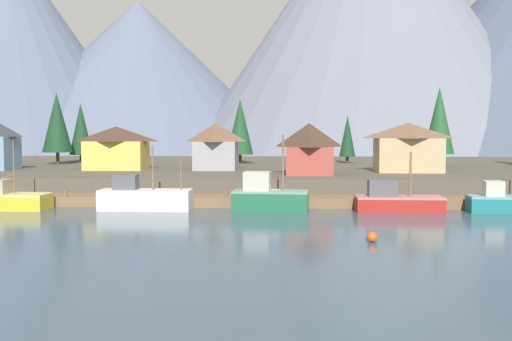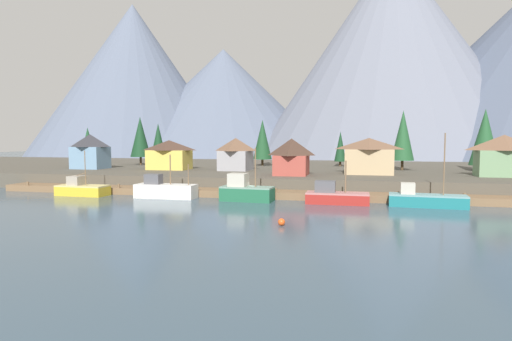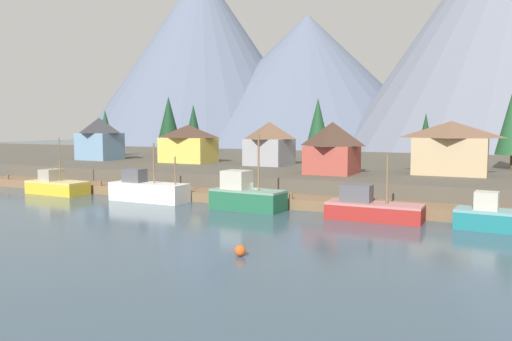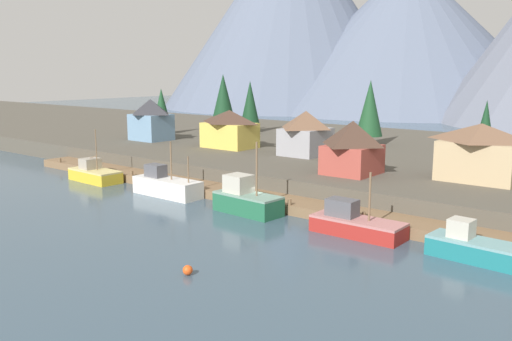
% 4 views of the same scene
% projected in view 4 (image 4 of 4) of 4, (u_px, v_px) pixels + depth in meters
% --- Properties ---
extents(ground_plane, '(400.00, 400.00, 1.00)m').
position_uv_depth(ground_plane, '(353.00, 183.00, 70.96)').
color(ground_plane, '#384C5B').
extents(dock, '(80.00, 4.00, 1.60)m').
position_uv_depth(dock, '(268.00, 201.00, 56.98)').
color(dock, brown).
rests_on(dock, ground_plane).
extents(shoreline_bank, '(400.00, 56.00, 2.50)m').
position_uv_depth(shoreline_bank, '(393.00, 158.00, 79.84)').
color(shoreline_bank, '#4C473D').
rests_on(shoreline_bank, ground_plane).
extents(mountain_west_peak, '(99.26, 99.26, 72.81)m').
position_uv_depth(mountain_west_peak, '(292.00, 11.00, 209.10)').
color(mountain_west_peak, slate).
rests_on(mountain_west_peak, ground_plane).
extents(mountain_central_peak, '(108.56, 108.56, 51.94)m').
position_uv_depth(mountain_central_peak, '(407.00, 36.00, 194.02)').
color(mountain_central_peak, slate).
rests_on(mountain_central_peak, ground_plane).
extents(fishing_boat_yellow, '(7.65, 3.40, 6.65)m').
position_uv_depth(fishing_boat_yellow, '(95.00, 174.00, 69.27)').
color(fishing_boat_yellow, gold).
rests_on(fishing_boat_yellow, ground_plane).
extents(fishing_boat_white, '(8.72, 2.88, 6.17)m').
position_uv_depth(fishing_boat_white, '(166.00, 186.00, 61.34)').
color(fishing_boat_white, silver).
rests_on(fishing_boat_white, ground_plane).
extents(fishing_boat_green, '(7.21, 3.38, 7.19)m').
position_uv_depth(fishing_boat_green, '(246.00, 200.00, 53.79)').
color(fishing_boat_green, '#1E5B3D').
rests_on(fishing_boat_green, ground_plane).
extents(fishing_boat_red, '(8.01, 2.96, 5.60)m').
position_uv_depth(fishing_boat_red, '(355.00, 224.00, 46.61)').
color(fishing_boat_red, maroon).
rests_on(fishing_boat_red, ground_plane).
extents(fishing_boat_teal, '(9.25, 3.25, 9.09)m').
position_uv_depth(fishing_boat_teal, '(489.00, 251.00, 39.76)').
color(fishing_boat_teal, '#196B70').
rests_on(fishing_boat_teal, ground_plane).
extents(house_tan, '(8.13, 5.72, 6.01)m').
position_uv_depth(house_tan, '(480.00, 152.00, 56.68)').
color(house_tan, tan).
rests_on(house_tan, shoreline_bank).
extents(house_blue, '(6.31, 5.31, 6.76)m').
position_uv_depth(house_blue, '(151.00, 119.00, 90.11)').
color(house_blue, '#6689A8').
rests_on(house_blue, shoreline_bank).
extents(house_red, '(5.51, 5.99, 5.92)m').
position_uv_depth(house_red, '(352.00, 147.00, 60.55)').
color(house_red, '#9E4238').
rests_on(house_red, shoreline_bank).
extents(house_grey, '(5.65, 6.55, 6.02)m').
position_uv_depth(house_grey, '(306.00, 132.00, 74.17)').
color(house_grey, gray).
rests_on(house_grey, shoreline_bank).
extents(house_yellow, '(7.89, 5.41, 5.60)m').
position_uv_depth(house_yellow, '(230.00, 128.00, 81.38)').
color(house_yellow, gold).
rests_on(house_yellow, shoreline_bank).
extents(conifer_near_left, '(3.08, 3.08, 8.26)m').
position_uv_depth(conifer_near_left, '(162.00, 106.00, 98.49)').
color(conifer_near_left, '#4C3823').
rests_on(conifer_near_left, shoreline_bank).
extents(conifer_near_right, '(4.09, 4.09, 9.98)m').
position_uv_depth(conifer_near_right, '(370.00, 108.00, 83.71)').
color(conifer_near_right, '#4C3823').
rests_on(conifer_near_right, shoreline_bank).
extents(conifer_back_left, '(2.52, 2.52, 7.43)m').
position_uv_depth(conifer_back_left, '(486.00, 123.00, 75.09)').
color(conifer_back_left, '#4C3823').
rests_on(conifer_back_left, shoreline_bank).
extents(conifer_back_right, '(3.68, 3.68, 9.50)m').
position_uv_depth(conifer_back_right, '(250.00, 103.00, 101.76)').
color(conifer_back_right, '#4C3823').
rests_on(conifer_back_right, shoreline_bank).
extents(conifer_centre, '(4.50, 4.50, 10.79)m').
position_uv_depth(conifer_centre, '(223.00, 99.00, 98.44)').
color(conifer_centre, '#4C3823').
rests_on(conifer_centre, shoreline_bank).
extents(channel_buoy, '(0.70, 0.70, 0.70)m').
position_uv_depth(channel_buoy, '(188.00, 270.00, 37.55)').
color(channel_buoy, '#E04C19').
rests_on(channel_buoy, ground_plane).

